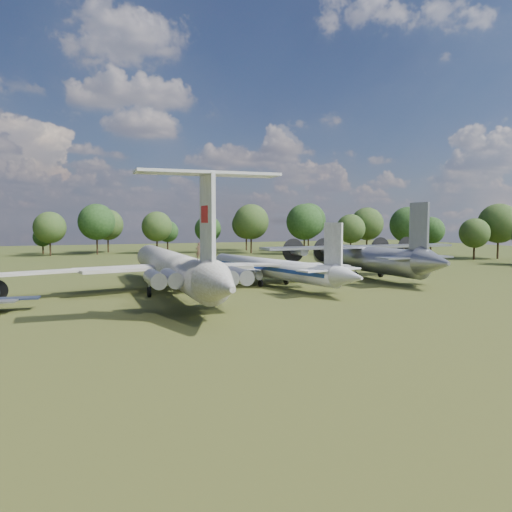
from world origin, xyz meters
name	(u,v)px	position (x,y,z in m)	size (l,w,h in m)	color
ground	(192,292)	(0.00, 0.00, 0.00)	(300.00, 300.00, 0.00)	#223913
il62_airliner	(172,273)	(-2.76, -0.09, 2.81)	(44.05, 57.26, 5.62)	beige
tu104_jet	(270,272)	(12.99, 2.83, 2.01)	(30.13, 40.17, 4.02)	silver
an12_transport	(365,262)	(32.33, 6.26, 2.70)	(36.72, 41.04, 5.40)	#A6A9AE
person_on_il62	(199,251)	(-3.37, -15.80, 6.55)	(0.68, 0.44, 1.86)	#996B4E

